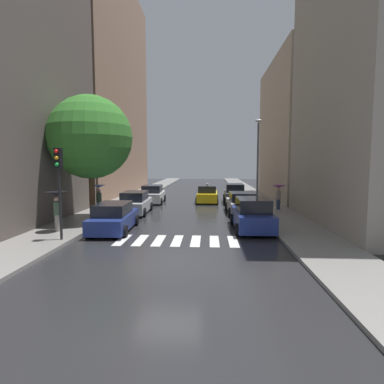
{
  "coord_description": "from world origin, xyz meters",
  "views": [
    {
      "loc": [
        1.51,
        -11.32,
        3.79
      ],
      "look_at": [
        -0.04,
        17.47,
        1.03
      ],
      "focal_mm": 29.0,
      "sensor_mm": 36.0,
      "label": 1
    }
  ],
  "objects_px": {
    "parked_car_left_nearest": "(114,218)",
    "parked_car_right_nearest": "(252,215)",
    "pedestrian_near_tree": "(99,194)",
    "traffic_light_left_corner": "(59,173)",
    "taxi_midroad": "(207,194)",
    "street_tree_left": "(90,137)",
    "parked_car_left_second": "(135,203)",
    "pedestrian_foreground": "(279,191)",
    "parked_car_right_third": "(234,194)",
    "pedestrian_by_kerb": "(57,202)",
    "parked_car_left_third": "(153,195)",
    "lamp_post_right": "(258,157)",
    "parked_car_right_second": "(241,203)"
  },
  "relations": [
    {
      "from": "parked_car_left_second",
      "to": "pedestrian_by_kerb",
      "type": "distance_m",
      "value": 7.34
    },
    {
      "from": "parked_car_left_third",
      "to": "traffic_light_left_corner",
      "type": "distance_m",
      "value": 14.89
    },
    {
      "from": "parked_car_right_nearest",
      "to": "parked_car_left_nearest",
      "type": "bearing_deg",
      "value": 94.46
    },
    {
      "from": "pedestrian_near_tree",
      "to": "pedestrian_by_kerb",
      "type": "height_order",
      "value": "pedestrian_near_tree"
    },
    {
      "from": "traffic_light_left_corner",
      "to": "parked_car_right_third",
      "type": "bearing_deg",
      "value": 58.1
    },
    {
      "from": "parked_car_left_second",
      "to": "parked_car_right_nearest",
      "type": "bearing_deg",
      "value": -124.87
    },
    {
      "from": "parked_car_right_second",
      "to": "parked_car_left_third",
      "type": "bearing_deg",
      "value": 52.23
    },
    {
      "from": "taxi_midroad",
      "to": "parked_car_right_nearest",
      "type": "bearing_deg",
      "value": -167.13
    },
    {
      "from": "taxi_midroad",
      "to": "lamp_post_right",
      "type": "xyz_separation_m",
      "value": [
        4.16,
        -3.42,
        3.5
      ]
    },
    {
      "from": "parked_car_left_nearest",
      "to": "parked_car_right_nearest",
      "type": "xyz_separation_m",
      "value": [
        7.67,
        0.73,
        0.09
      ]
    },
    {
      "from": "taxi_midroad",
      "to": "street_tree_left",
      "type": "xyz_separation_m",
      "value": [
        -7.22,
        -10.28,
        4.57
      ]
    },
    {
      "from": "taxi_midroad",
      "to": "pedestrian_near_tree",
      "type": "relative_size",
      "value": 2.16
    },
    {
      "from": "parked_car_right_third",
      "to": "lamp_post_right",
      "type": "relative_size",
      "value": 0.64
    },
    {
      "from": "street_tree_left",
      "to": "parked_car_right_nearest",
      "type": "bearing_deg",
      "value": -9.89
    },
    {
      "from": "parked_car_left_second",
      "to": "pedestrian_by_kerb",
      "type": "bearing_deg",
      "value": 158.09
    },
    {
      "from": "parked_car_left_second",
      "to": "taxi_midroad",
      "type": "bearing_deg",
      "value": -39.6
    },
    {
      "from": "parked_car_right_nearest",
      "to": "traffic_light_left_corner",
      "type": "height_order",
      "value": "traffic_light_left_corner"
    },
    {
      "from": "pedestrian_foreground",
      "to": "pedestrian_near_tree",
      "type": "xyz_separation_m",
      "value": [
        -12.87,
        -3.8,
        0.09
      ]
    },
    {
      "from": "parked_car_left_nearest",
      "to": "taxi_midroad",
      "type": "bearing_deg",
      "value": -24.15
    },
    {
      "from": "taxi_midroad",
      "to": "traffic_light_left_corner",
      "type": "xyz_separation_m",
      "value": [
        -6.84,
        -15.32,
        2.52
      ]
    },
    {
      "from": "taxi_midroad",
      "to": "pedestrian_by_kerb",
      "type": "bearing_deg",
      "value": 150.74
    },
    {
      "from": "parked_car_left_nearest",
      "to": "taxi_midroad",
      "type": "distance_m",
      "value": 13.7
    },
    {
      "from": "parked_car_right_third",
      "to": "pedestrian_near_tree",
      "type": "distance_m",
      "value": 13.13
    },
    {
      "from": "pedestrian_foreground",
      "to": "traffic_light_left_corner",
      "type": "bearing_deg",
      "value": -13.45
    },
    {
      "from": "street_tree_left",
      "to": "traffic_light_left_corner",
      "type": "height_order",
      "value": "street_tree_left"
    },
    {
      "from": "street_tree_left",
      "to": "traffic_light_left_corner",
      "type": "bearing_deg",
      "value": -85.65
    },
    {
      "from": "parked_car_left_nearest",
      "to": "street_tree_left",
      "type": "distance_m",
      "value": 5.61
    },
    {
      "from": "parked_car_left_nearest",
      "to": "street_tree_left",
      "type": "relative_size",
      "value": 0.6
    },
    {
      "from": "pedestrian_near_tree",
      "to": "pedestrian_foreground",
      "type": "bearing_deg",
      "value": 96.73
    },
    {
      "from": "parked_car_right_third",
      "to": "parked_car_left_second",
      "type": "bearing_deg",
      "value": 130.96
    },
    {
      "from": "pedestrian_foreground",
      "to": "pedestrian_by_kerb",
      "type": "height_order",
      "value": "pedestrian_by_kerb"
    },
    {
      "from": "parked_car_left_second",
      "to": "parked_car_left_nearest",
      "type": "bearing_deg",
      "value": -179.36
    },
    {
      "from": "parked_car_left_third",
      "to": "pedestrian_by_kerb",
      "type": "height_order",
      "value": "pedestrian_by_kerb"
    },
    {
      "from": "parked_car_left_nearest",
      "to": "pedestrian_foreground",
      "type": "relative_size",
      "value": 2.5
    },
    {
      "from": "parked_car_right_second",
      "to": "lamp_post_right",
      "type": "xyz_separation_m",
      "value": [
        1.59,
        2.89,
        3.52
      ]
    },
    {
      "from": "street_tree_left",
      "to": "parked_car_left_second",
      "type": "bearing_deg",
      "value": 61.44
    },
    {
      "from": "parked_car_left_second",
      "to": "lamp_post_right",
      "type": "xyz_separation_m",
      "value": [
        9.48,
        3.37,
        3.48
      ]
    },
    {
      "from": "parked_car_right_second",
      "to": "parked_car_left_nearest",
      "type": "bearing_deg",
      "value": 128.02
    },
    {
      "from": "street_tree_left",
      "to": "traffic_light_left_corner",
      "type": "distance_m",
      "value": 5.45
    },
    {
      "from": "parked_car_left_third",
      "to": "traffic_light_left_corner",
      "type": "xyz_separation_m",
      "value": [
        -1.73,
        -14.57,
        2.5
      ]
    },
    {
      "from": "parked_car_left_nearest",
      "to": "lamp_post_right",
      "type": "xyz_separation_m",
      "value": [
        9.26,
        9.3,
        3.51
      ]
    },
    {
      "from": "parked_car_right_nearest",
      "to": "taxi_midroad",
      "type": "bearing_deg",
      "value": 11.13
    },
    {
      "from": "parked_car_right_nearest",
      "to": "pedestrian_by_kerb",
      "type": "bearing_deg",
      "value": 97.82
    },
    {
      "from": "parked_car_right_third",
      "to": "taxi_midroad",
      "type": "xyz_separation_m",
      "value": [
        -2.55,
        0.24,
        -0.07
      ]
    },
    {
      "from": "parked_car_left_third",
      "to": "parked_car_right_third",
      "type": "distance_m",
      "value": 7.68
    },
    {
      "from": "pedestrian_foreground",
      "to": "parked_car_right_nearest",
      "type": "bearing_deg",
      "value": 13.64
    },
    {
      "from": "parked_car_right_second",
      "to": "lamp_post_right",
      "type": "height_order",
      "value": "lamp_post_right"
    },
    {
      "from": "pedestrian_near_tree",
      "to": "traffic_light_left_corner",
      "type": "distance_m",
      "value": 6.67
    },
    {
      "from": "parked_car_right_nearest",
      "to": "parked_car_right_third",
      "type": "height_order",
      "value": "parked_car_right_nearest"
    },
    {
      "from": "pedestrian_foreground",
      "to": "pedestrian_by_kerb",
      "type": "distance_m",
      "value": 15.91
    }
  ]
}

